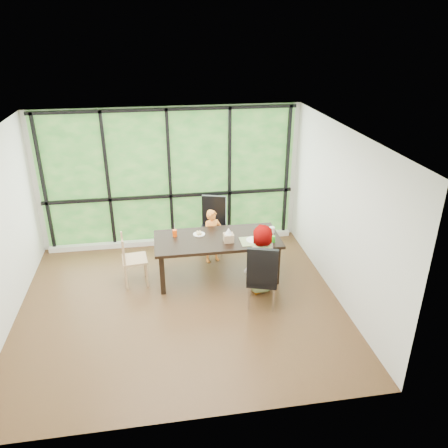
{
  "coord_description": "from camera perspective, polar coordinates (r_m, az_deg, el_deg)",
  "views": [
    {
      "loc": [
        -0.26,
        -5.84,
        4.08
      ],
      "look_at": [
        0.79,
        0.64,
        1.05
      ],
      "focal_mm": 35.35,
      "sensor_mm": 36.0,
      "label": 1
    }
  ],
  "objects": [
    {
      "name": "orange_cup",
      "position": [
        7.52,
        -6.39,
        -1.19
      ],
      "size": [
        0.07,
        0.07,
        0.12
      ],
      "primitive_type": "cylinder",
      "color": "#FF4B08",
      "rests_on": "dining_table"
    },
    {
      "name": "plate_far",
      "position": [
        7.56,
        -3.25,
        -1.33
      ],
      "size": [
        0.21,
        0.21,
        0.01
      ],
      "primitive_type": "cylinder",
      "color": "white",
      "rests_on": "dining_table"
    },
    {
      "name": "tissue",
      "position": [
        7.23,
        0.6,
        -0.91
      ],
      "size": [
        0.12,
        0.12,
        0.11
      ],
      "primitive_type": "cone",
      "color": "white",
      "rests_on": "tissue_box"
    },
    {
      "name": "crepe_rolls_far",
      "position": [
        7.55,
        -3.25,
        -1.16
      ],
      "size": [
        0.1,
        0.12,
        0.04
      ],
      "primitive_type": null,
      "color": "tan",
      "rests_on": "plate_far"
    },
    {
      "name": "plate_near",
      "position": [
        7.36,
        3.94,
        -2.09
      ],
      "size": [
        0.27,
        0.27,
        0.02
      ],
      "primitive_type": "cylinder",
      "color": "white",
      "rests_on": "dining_table"
    },
    {
      "name": "crepe_rolls_near",
      "position": [
        7.35,
        3.94,
        -1.91
      ],
      "size": [
        0.05,
        0.12,
        0.04
      ],
      "primitive_type": null,
      "color": "tan",
      "rests_on": "plate_near"
    },
    {
      "name": "child_toddler",
      "position": [
        8.06,
        -1.48,
        -1.55
      ],
      "size": [
        0.43,
        0.35,
        1.01
      ],
      "primitive_type": "imported",
      "rotation": [
        0.0,
        0.0,
        0.33
      ],
      "color": "orange",
      "rests_on": "ground"
    },
    {
      "name": "foliage_backdrop",
      "position": [
        8.52,
        -7.02,
        5.91
      ],
      "size": [
        4.8,
        0.02,
        2.65
      ],
      "primitive_type": "cube",
      "color": "#1C4A1C",
      "rests_on": "back_wall"
    },
    {
      "name": "chair_window_leather",
      "position": [
        8.37,
        -1.47,
        -0.26
      ],
      "size": [
        0.57,
        0.57,
        1.08
      ],
      "primitive_type": "cube",
      "rotation": [
        0.0,
        0.0,
        -0.28
      ],
      "color": "black",
      "rests_on": "ground"
    },
    {
      "name": "chair_end_beech",
      "position": [
        7.55,
        -11.49,
        -4.5
      ],
      "size": [
        0.44,
        0.46,
        0.9
      ],
      "primitive_type": "cube",
      "rotation": [
        0.0,
        0.0,
        1.68
      ],
      "color": "#A07A57",
      "rests_on": "ground"
    },
    {
      "name": "chair_interior_leather",
      "position": [
        6.84,
        5.02,
        -6.48
      ],
      "size": [
        0.58,
        0.58,
        1.08
      ],
      "primitive_type": "cube",
      "rotation": [
        0.0,
        0.0,
        2.84
      ],
      "color": "black",
      "rests_on": "ground"
    },
    {
      "name": "placemat",
      "position": [
        7.35,
        3.94,
        -2.21
      ],
      "size": [
        0.46,
        0.34,
        0.01
      ],
      "primitive_type": "cube",
      "color": "tan",
      "rests_on": "dining_table"
    },
    {
      "name": "child_older",
      "position": [
        7.15,
        4.73,
        -4.55
      ],
      "size": [
        0.67,
        0.55,
        1.18
      ],
      "primitive_type": "imported",
      "rotation": [
        0.0,
        0.0,
        3.49
      ],
      "color": "slate",
      "rests_on": "ground"
    },
    {
      "name": "tissue_box",
      "position": [
        7.29,
        0.59,
        -1.79
      ],
      "size": [
        0.16,
        0.16,
        0.14
      ],
      "primitive_type": "cube",
      "color": "tan",
      "rests_on": "dining_table"
    },
    {
      "name": "window_sill",
      "position": [
        8.95,
        -6.57,
        -2.16
      ],
      "size": [
        4.8,
        0.12,
        0.1
      ],
      "primitive_type": "cube",
      "color": "silver",
      "rests_on": "ground"
    },
    {
      "name": "green_cup",
      "position": [
        7.32,
        6.36,
        -1.94
      ],
      "size": [
        0.07,
        0.07,
        0.11
      ],
      "primitive_type": "cylinder",
      "color": "green",
      "rests_on": "dining_table"
    },
    {
      "name": "ground",
      "position": [
        7.13,
        -5.56,
        -10.27
      ],
      "size": [
        5.0,
        5.0,
        0.0
      ],
      "primitive_type": "plane",
      "color": "black",
      "rests_on": "ground"
    },
    {
      "name": "white_mug",
      "position": [
        7.66,
        6.2,
        -0.74
      ],
      "size": [
        0.1,
        0.1,
        0.1
      ],
      "primitive_type": "cylinder",
      "color": "white",
      "rests_on": "dining_table"
    },
    {
      "name": "straw_pink",
      "position": [
        7.28,
        6.39,
        -1.27
      ],
      "size": [
        0.01,
        0.04,
        0.2
      ],
      "primitive_type": "cylinder",
      "rotation": [
        0.14,
        0.0,
        0.0
      ],
      "color": "pink",
      "rests_on": "green_cup"
    },
    {
      "name": "dining_table",
      "position": [
        7.61,
        -0.87,
        -4.36
      ],
      "size": [
        2.18,
        1.14,
        0.75
      ],
      "primitive_type": "cube",
      "rotation": [
        0.0,
        0.0,
        0.08
      ],
      "color": "black",
      "rests_on": "ground"
    },
    {
      "name": "window_mullions",
      "position": [
        8.48,
        -7.01,
        5.82
      ],
      "size": [
        4.8,
        0.06,
        2.65
      ],
      "primitive_type": null,
      "color": "black",
      "rests_on": "back_wall"
    },
    {
      "name": "straw_white",
      "position": [
        7.47,
        -6.42,
        -0.51
      ],
      "size": [
        0.01,
        0.04,
        0.2
      ],
      "primitive_type": "cylinder",
      "rotation": [
        0.14,
        0.0,
        0.0
      ],
      "color": "white",
      "rests_on": "orange_cup"
    },
    {
      "name": "back_wall",
      "position": [
        8.54,
        -7.03,
        5.95
      ],
      "size": [
        5.0,
        0.0,
        5.0
      ],
      "primitive_type": "plane",
      "rotation": [
        1.57,
        0.0,
        0.0
      ],
      "color": "silver",
      "rests_on": "ground"
    }
  ]
}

